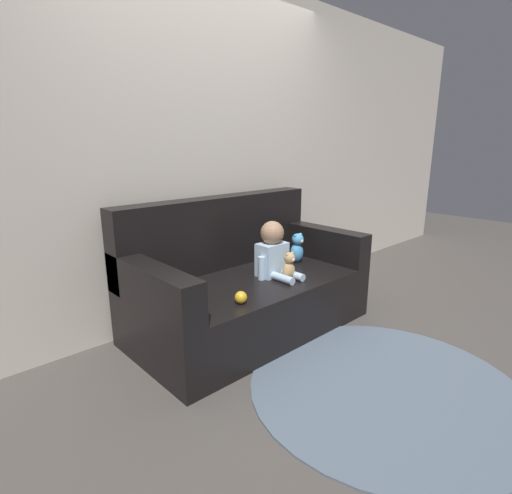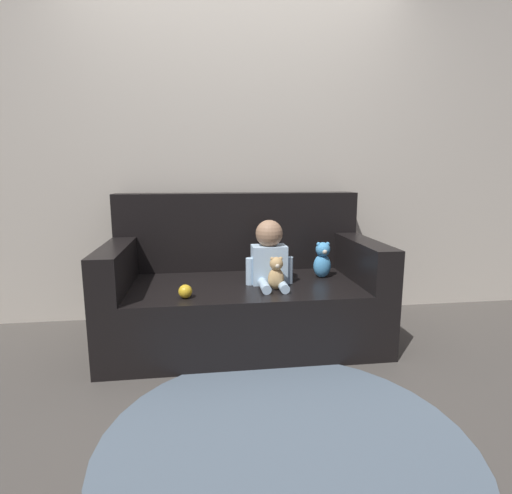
{
  "view_description": "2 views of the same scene",
  "coord_description": "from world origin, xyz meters",
  "px_view_note": "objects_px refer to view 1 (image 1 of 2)",
  "views": [
    {
      "loc": [
        -1.86,
        -2.06,
        1.38
      ],
      "look_at": [
        -0.07,
        -0.14,
        0.68
      ],
      "focal_mm": 28.0,
      "sensor_mm": 36.0,
      "label": 1
    },
    {
      "loc": [
        -0.26,
        -2.53,
        1.11
      ],
      "look_at": [
        0.07,
        -0.11,
        0.65
      ],
      "focal_mm": 28.0,
      "sensor_mm": 36.0,
      "label": 2
    }
  ],
  "objects_px": {
    "plush_toy_side": "(297,248)",
    "toy_ball": "(241,297)",
    "person_baby": "(273,252)",
    "couch": "(244,285)",
    "teddy_bear_brown": "(289,266)"
  },
  "relations": [
    {
      "from": "person_baby",
      "to": "teddy_bear_brown",
      "type": "xyz_separation_m",
      "value": [
        0.02,
        -0.14,
        -0.08
      ]
    },
    {
      "from": "teddy_bear_brown",
      "to": "plush_toy_side",
      "type": "distance_m",
      "value": 0.44
    },
    {
      "from": "toy_ball",
      "to": "plush_toy_side",
      "type": "bearing_deg",
      "value": 20.61
    },
    {
      "from": "person_baby",
      "to": "teddy_bear_brown",
      "type": "height_order",
      "value": "person_baby"
    },
    {
      "from": "couch",
      "to": "person_baby",
      "type": "height_order",
      "value": "couch"
    },
    {
      "from": "person_baby",
      "to": "toy_ball",
      "type": "distance_m",
      "value": 0.59
    },
    {
      "from": "person_baby",
      "to": "plush_toy_side",
      "type": "distance_m",
      "value": 0.4
    },
    {
      "from": "plush_toy_side",
      "to": "toy_ball",
      "type": "xyz_separation_m",
      "value": [
        -0.91,
        -0.34,
        -0.08
      ]
    },
    {
      "from": "person_baby",
      "to": "plush_toy_side",
      "type": "xyz_separation_m",
      "value": [
        0.38,
        0.1,
        -0.06
      ]
    },
    {
      "from": "toy_ball",
      "to": "couch",
      "type": "bearing_deg",
      "value": 46.85
    },
    {
      "from": "couch",
      "to": "plush_toy_side",
      "type": "bearing_deg",
      "value": -5.03
    },
    {
      "from": "teddy_bear_brown",
      "to": "toy_ball",
      "type": "bearing_deg",
      "value": -169.81
    },
    {
      "from": "plush_toy_side",
      "to": "couch",
      "type": "bearing_deg",
      "value": 174.97
    },
    {
      "from": "person_baby",
      "to": "toy_ball",
      "type": "height_order",
      "value": "person_baby"
    },
    {
      "from": "couch",
      "to": "person_baby",
      "type": "distance_m",
      "value": 0.34
    }
  ]
}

